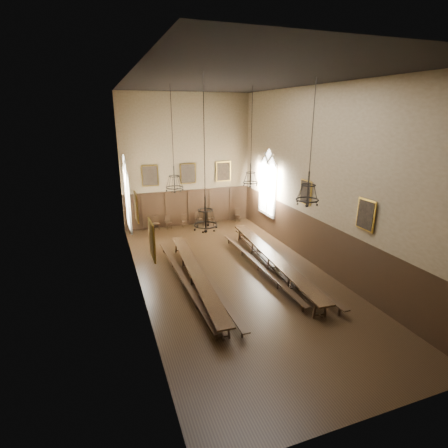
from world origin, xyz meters
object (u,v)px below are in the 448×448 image
bench_left_outer (183,280)px  bench_left_inner (204,275)px  chair_1 (156,226)px  chair_7 (238,217)px  table_left (196,278)px  bench_right_outer (279,263)px  chandelier_back_left (174,181)px  chandelier_back_right (251,176)px  chandelier_front_left (205,216)px  chair_3 (185,223)px  chair_2 (168,225)px  chair_5 (211,220)px  table_right (272,263)px  bench_right_inner (258,266)px  chandelier_front_right (308,193)px  chair_4 (199,221)px

bench_left_outer → bench_left_inner: bearing=4.5°
chair_1 → chair_7: chair_7 is taller
table_left → bench_left_outer: (-0.57, 0.20, -0.10)m
bench_right_outer → chandelier_back_left: 6.82m
chandelier_back_right → chandelier_front_left: same height
bench_right_outer → chair_3: bearing=108.8°
chair_2 → chandelier_back_left: chandelier_back_left is taller
table_left → chair_2: size_ratio=10.83×
chair_2 → chandelier_front_left: chandelier_front_left is taller
table_left → chair_5: 9.41m
table_right → bench_right_inner: (-0.73, 0.15, -0.14)m
bench_left_inner → chair_2: bearing=90.3°
chair_3 → chandelier_front_left: (-1.91, -11.43, 3.89)m
chair_3 → bench_right_inner: bearing=-75.0°
table_right → bench_right_inner: 0.76m
chair_3 → chandelier_back_right: 7.68m
chandelier_back_left → table_left: bearing=-87.1°
table_right → chair_2: size_ratio=11.54×
chandelier_front_left → chandelier_front_right: (4.50, 0.39, 0.42)m
table_left → chair_2: 8.81m
bench_left_outer → bench_right_inner: 3.98m
bench_right_outer → chandelier_front_right: 5.02m
chair_1 → chandelier_back_left: size_ratio=0.18×
chair_7 → chandelier_front_left: (-5.92, -11.43, 3.88)m
bench_right_outer → chair_5: 8.46m
table_left → table_right: size_ratio=0.94×
chair_7 → chandelier_front_left: bearing=-98.7°
chair_7 → bench_right_outer: bearing=-78.9°
bench_left_outer → chair_4: bearing=69.5°
bench_left_inner → chair_3: bearing=82.4°
table_left → chandelier_back_right: 6.28m
table_left → chandelier_front_right: bearing=-28.3°
chair_2 → chair_4: size_ratio=0.95×
table_left → chandelier_front_left: 4.64m
bench_right_outer → chair_4: chair_4 is taller
table_left → chair_1: size_ratio=10.31×
bench_left_inner → chair_5: size_ratio=10.34×
table_left → chair_1: (-0.39, 8.84, -0.09)m
chair_4 → chandelier_front_left: (-2.95, -11.50, 3.88)m
table_left → bench_left_inner: table_left is taller
chair_5 → chandelier_front_left: size_ratio=0.18×
chair_2 → chair_7: chair_7 is taller
chair_5 → chandelier_front_left: (-3.80, -11.39, 3.86)m
bench_right_inner → chandelier_front_left: 6.21m
chair_4 → table_right: bearing=-88.9°
bench_left_inner → bench_right_inner: (2.91, 0.18, -0.03)m
chair_2 → bench_left_inner: bearing=-101.5°
bench_right_outer → chair_7: size_ratio=11.12×
chair_4 → chandelier_back_left: size_ratio=0.18×
bench_left_inner → bench_left_outer: bearing=-175.5°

